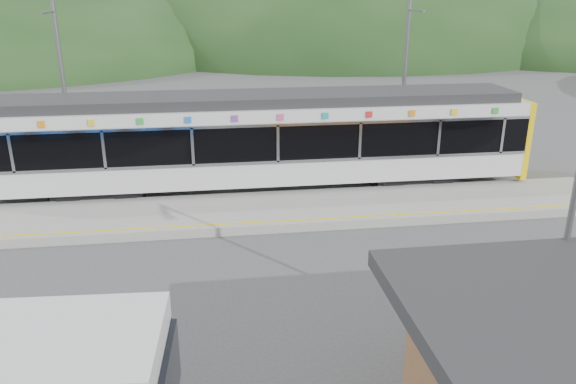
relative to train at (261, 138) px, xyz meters
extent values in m
plane|color=#4C4C4F|center=(-0.55, -6.00, -2.06)|extent=(120.00, 120.00, 0.00)
ellipsoid|color=#1E3D19|center=(15.45, 48.00, -2.06)|extent=(52.00, 39.00, 26.00)
cube|color=#9E9E99|center=(-0.55, -2.70, -1.91)|extent=(26.00, 3.20, 0.30)
cube|color=yellow|center=(-0.55, -4.00, -1.76)|extent=(26.00, 0.10, 0.01)
cube|color=black|center=(-6.02, 0.00, -1.76)|extent=(3.20, 2.20, 0.56)
cube|color=black|center=(5.98, 0.00, -1.76)|extent=(3.20, 2.20, 0.56)
cube|color=silver|center=(-0.02, 0.00, -1.02)|extent=(20.00, 2.90, 0.92)
cube|color=black|center=(-0.02, 0.00, 0.16)|extent=(20.00, 2.96, 1.45)
cube|color=silver|center=(-0.02, -1.50, -0.51)|extent=(20.00, 0.05, 0.10)
cube|color=silver|center=(-0.02, -1.50, 0.84)|extent=(20.00, 0.05, 0.10)
cube|color=silver|center=(-0.02, 0.00, 1.11)|extent=(20.00, 2.90, 0.45)
cube|color=#2D2D30|center=(-0.02, 0.00, 1.52)|extent=(19.40, 2.50, 0.36)
cube|color=yellow|center=(10.10, 0.00, -0.16)|extent=(0.24, 2.92, 3.00)
cube|color=silver|center=(-8.52, -1.50, 0.16)|extent=(0.10, 0.05, 1.35)
cube|color=silver|center=(-5.52, -1.50, 0.16)|extent=(0.10, 0.05, 1.35)
cube|color=silver|center=(-2.52, -1.50, 0.16)|extent=(0.10, 0.05, 1.35)
cube|color=silver|center=(0.48, -1.50, 0.16)|extent=(0.10, 0.05, 1.35)
cube|color=silver|center=(3.48, -1.50, 0.16)|extent=(0.10, 0.05, 1.35)
cube|color=silver|center=(6.48, -1.50, 0.16)|extent=(0.10, 0.05, 1.35)
cube|color=silver|center=(8.98, -1.50, 0.16)|extent=(0.10, 0.05, 1.35)
cube|color=orange|center=(-7.42, -1.49, 1.12)|extent=(0.22, 0.04, 0.22)
cube|color=yellow|center=(-5.82, -1.49, 1.12)|extent=(0.22, 0.04, 0.22)
cube|color=green|center=(-4.22, -1.49, 1.12)|extent=(0.22, 0.04, 0.22)
cube|color=blue|center=(-2.62, -1.49, 1.12)|extent=(0.22, 0.04, 0.22)
cube|color=purple|center=(-1.02, -1.49, 1.12)|extent=(0.22, 0.04, 0.22)
cube|color=#E54C8C|center=(0.58, -1.49, 1.12)|extent=(0.22, 0.04, 0.22)
cube|color=#19A5A5|center=(2.18, -1.49, 1.12)|extent=(0.22, 0.04, 0.22)
cube|color=red|center=(3.78, -1.49, 1.12)|extent=(0.22, 0.04, 0.22)
cube|color=orange|center=(5.38, -1.49, 1.12)|extent=(0.22, 0.04, 0.22)
cube|color=yellow|center=(6.98, -1.49, 1.12)|extent=(0.22, 0.04, 0.22)
cube|color=green|center=(8.58, -1.49, 1.12)|extent=(0.22, 0.04, 0.22)
cylinder|color=slate|center=(-7.55, 2.60, 1.44)|extent=(0.18, 0.18, 7.00)
cube|color=slate|center=(-7.55, 1.80, 4.54)|extent=(0.08, 1.80, 0.08)
cylinder|color=slate|center=(6.45, 2.60, 1.44)|extent=(0.18, 0.18, 7.00)
cube|color=slate|center=(6.45, 1.80, 4.54)|extent=(0.08, 1.80, 0.08)
cylinder|color=slate|center=(4.62, -11.98, 1.25)|extent=(0.12, 0.12, 6.64)
camera|label=1|loc=(-1.84, -20.68, 5.32)|focal=35.00mm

